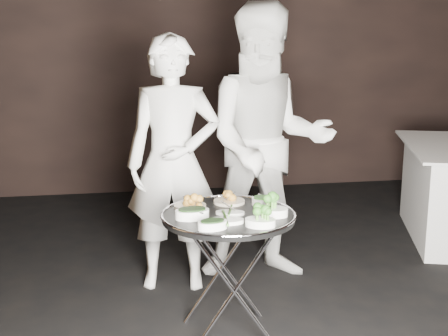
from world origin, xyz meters
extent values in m
cube|color=black|center=(0.00, 3.52, 1.50)|extent=(6.00, 0.05, 3.00)
cylinder|color=silver|center=(-0.15, 0.08, 0.35)|extent=(0.48, 0.02, 0.71)
cylinder|color=silver|center=(-0.15, 0.08, 0.35)|extent=(0.48, 0.02, 0.71)
cylinder|color=silver|center=(-0.15, 0.45, 0.35)|extent=(0.48, 0.02, 0.71)
cylinder|color=silver|center=(-0.15, 0.45, 0.35)|extent=(0.48, 0.02, 0.71)
cylinder|color=silver|center=(-0.36, 0.26, 0.67)|extent=(0.02, 0.41, 0.02)
cylinder|color=silver|center=(0.05, 0.26, 0.67)|extent=(0.02, 0.41, 0.02)
cylinder|color=black|center=(-0.15, 0.26, 0.71)|extent=(0.73, 0.73, 0.03)
torus|color=silver|center=(-0.15, 0.26, 0.72)|extent=(0.75, 0.75, 0.02)
cylinder|color=beige|center=(-0.35, 0.42, 0.73)|extent=(0.18, 0.18, 0.02)
cylinder|color=beige|center=(-0.11, 0.48, 0.73)|extent=(0.18, 0.18, 0.02)
cylinder|color=white|center=(0.07, 0.40, 0.74)|extent=(0.11, 0.11, 0.04)
cylinder|color=silver|center=(-0.33, 0.42, 0.77)|extent=(0.10, 0.15, 0.01)
cylinder|color=silver|center=(-0.10, 0.47, 0.77)|extent=(0.08, 0.16, 0.01)
cylinder|color=silver|center=(0.08, 0.39, 0.77)|extent=(0.03, 0.17, 0.01)
cylinder|color=silver|center=(-0.37, 0.21, 0.77)|extent=(0.13, 0.12, 0.01)
cylinder|color=silver|center=(0.07, 0.21, 0.77)|extent=(0.13, 0.13, 0.01)
cylinder|color=silver|center=(-0.15, 0.27, 0.77)|extent=(0.05, 0.17, 0.01)
imported|color=white|center=(-0.39, 1.03, 0.85)|extent=(0.67, 0.49, 1.69)
imported|color=white|center=(0.26, 1.09, 0.95)|extent=(0.98, 0.80, 1.89)
camera|label=1|loc=(-0.72, -2.97, 1.75)|focal=50.00mm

